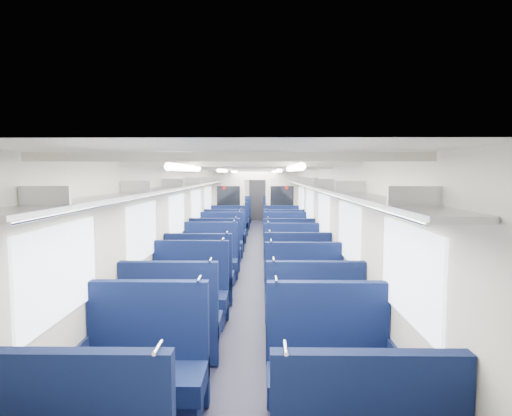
% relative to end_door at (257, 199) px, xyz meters
% --- Properties ---
extents(floor, '(2.80, 18.00, 0.01)m').
position_rel_end_door_xyz_m(floor, '(0.00, -8.94, -1.00)').
color(floor, black).
rests_on(floor, ground).
extents(ceiling, '(2.80, 18.00, 0.01)m').
position_rel_end_door_xyz_m(ceiling, '(0.00, -8.94, 1.35)').
color(ceiling, silver).
rests_on(ceiling, wall_left).
extents(wall_left, '(0.02, 18.00, 2.35)m').
position_rel_end_door_xyz_m(wall_left, '(-1.40, -8.94, 0.18)').
color(wall_left, beige).
rests_on(wall_left, floor).
extents(dado_left, '(0.03, 17.90, 0.70)m').
position_rel_end_door_xyz_m(dado_left, '(-1.39, -8.94, -0.65)').
color(dado_left, '#111939').
rests_on(dado_left, floor).
extents(wall_right, '(0.02, 18.00, 2.35)m').
position_rel_end_door_xyz_m(wall_right, '(1.40, -8.94, 0.18)').
color(wall_right, beige).
rests_on(wall_right, floor).
extents(dado_right, '(0.03, 17.90, 0.70)m').
position_rel_end_door_xyz_m(dado_right, '(1.39, -8.94, -0.65)').
color(dado_right, '#111939').
rests_on(dado_right, floor).
extents(wall_far, '(2.80, 0.02, 2.35)m').
position_rel_end_door_xyz_m(wall_far, '(0.00, 0.06, 0.18)').
color(wall_far, beige).
rests_on(wall_far, floor).
extents(luggage_rack_left, '(0.36, 17.40, 0.18)m').
position_rel_end_door_xyz_m(luggage_rack_left, '(-1.21, -8.94, 0.97)').
color(luggage_rack_left, '#B2B5BA').
rests_on(luggage_rack_left, wall_left).
extents(luggage_rack_right, '(0.36, 17.40, 0.18)m').
position_rel_end_door_xyz_m(luggage_rack_right, '(1.21, -8.94, 0.97)').
color(luggage_rack_right, '#B2B5BA').
rests_on(luggage_rack_right, wall_right).
extents(windows, '(2.78, 15.60, 0.75)m').
position_rel_end_door_xyz_m(windows, '(0.00, -9.40, 0.42)').
color(windows, white).
rests_on(windows, wall_left).
extents(ceiling_fittings, '(2.70, 16.06, 0.11)m').
position_rel_end_door_xyz_m(ceiling_fittings, '(0.00, -9.20, 1.29)').
color(ceiling_fittings, beige).
rests_on(ceiling_fittings, ceiling).
extents(end_door, '(0.75, 0.06, 2.00)m').
position_rel_end_door_xyz_m(end_door, '(0.00, 0.00, 0.00)').
color(end_door, black).
rests_on(end_door, floor).
extents(bulkhead, '(2.80, 0.10, 2.35)m').
position_rel_end_door_xyz_m(bulkhead, '(-0.00, -6.00, 0.23)').
color(bulkhead, beige).
rests_on(bulkhead, floor).
extents(seat_2, '(1.12, 0.62, 1.25)m').
position_rel_end_door_xyz_m(seat_2, '(-0.83, -16.07, -0.62)').
color(seat_2, '#0E1A44').
rests_on(seat_2, floor).
extents(seat_3, '(1.12, 0.62, 1.25)m').
position_rel_end_door_xyz_m(seat_3, '(0.83, -16.08, -0.62)').
color(seat_3, '#0E1A44').
rests_on(seat_3, floor).
extents(seat_4, '(1.12, 0.62, 1.25)m').
position_rel_end_door_xyz_m(seat_4, '(-0.83, -14.91, -0.62)').
color(seat_4, '#0E1A44').
rests_on(seat_4, floor).
extents(seat_5, '(1.12, 0.62, 1.25)m').
position_rel_end_door_xyz_m(seat_5, '(0.83, -14.87, -0.62)').
color(seat_5, '#0E1A44').
rests_on(seat_5, floor).
extents(seat_6, '(1.12, 0.62, 1.25)m').
position_rel_end_door_xyz_m(seat_6, '(-0.83, -13.73, -0.62)').
color(seat_6, '#0E1A44').
rests_on(seat_6, floor).
extents(seat_7, '(1.12, 0.62, 1.25)m').
position_rel_end_door_xyz_m(seat_7, '(0.83, -13.87, -0.62)').
color(seat_7, '#0E1A44').
rests_on(seat_7, floor).
extents(seat_8, '(1.12, 0.62, 1.25)m').
position_rel_end_door_xyz_m(seat_8, '(-0.83, -12.71, -0.62)').
color(seat_8, '#0E1A44').
rests_on(seat_8, floor).
extents(seat_9, '(1.12, 0.62, 1.25)m').
position_rel_end_door_xyz_m(seat_9, '(0.83, -12.56, -0.62)').
color(seat_9, '#0E1A44').
rests_on(seat_9, floor).
extents(seat_10, '(1.12, 0.62, 1.25)m').
position_rel_end_door_xyz_m(seat_10, '(-0.83, -11.35, -0.62)').
color(seat_10, '#0E1A44').
rests_on(seat_10, floor).
extents(seat_11, '(1.12, 0.62, 1.25)m').
position_rel_end_door_xyz_m(seat_11, '(0.83, -11.52, -0.62)').
color(seat_11, '#0E1A44').
rests_on(seat_11, floor).
extents(seat_12, '(1.12, 0.62, 1.25)m').
position_rel_end_door_xyz_m(seat_12, '(-0.83, -10.32, -0.62)').
color(seat_12, '#0E1A44').
rests_on(seat_12, floor).
extents(seat_13, '(1.12, 0.62, 1.25)m').
position_rel_end_door_xyz_m(seat_13, '(0.83, -10.32, -0.62)').
color(seat_13, '#0E1A44').
rests_on(seat_13, floor).
extents(seat_14, '(1.12, 0.62, 1.25)m').
position_rel_end_door_xyz_m(seat_14, '(-0.83, -9.11, -0.62)').
color(seat_14, '#0E1A44').
rests_on(seat_14, floor).
extents(seat_15, '(1.12, 0.62, 1.25)m').
position_rel_end_door_xyz_m(seat_15, '(0.83, -9.07, -0.62)').
color(seat_15, '#0E1A44').
rests_on(seat_15, floor).
extents(seat_16, '(1.12, 0.62, 1.25)m').
position_rel_end_door_xyz_m(seat_16, '(-0.83, -7.95, -0.62)').
color(seat_16, '#0E1A44').
rests_on(seat_16, floor).
extents(seat_17, '(1.12, 0.62, 1.25)m').
position_rel_end_door_xyz_m(seat_17, '(0.83, -8.04, -0.62)').
color(seat_17, '#0E1A44').
rests_on(seat_17, floor).
extents(seat_18, '(1.12, 0.62, 1.25)m').
position_rel_end_door_xyz_m(seat_18, '(-0.83, -6.88, -0.62)').
color(seat_18, '#0E1A44').
rests_on(seat_18, floor).
extents(seat_19, '(1.12, 0.62, 1.25)m').
position_rel_end_door_xyz_m(seat_19, '(0.83, -6.87, -0.62)').
color(seat_19, '#0E1A44').
rests_on(seat_19, floor).
extents(seat_20, '(1.12, 0.62, 1.25)m').
position_rel_end_door_xyz_m(seat_20, '(-0.83, -4.91, -0.62)').
color(seat_20, '#0E1A44').
rests_on(seat_20, floor).
extents(seat_21, '(1.12, 0.62, 1.25)m').
position_rel_end_door_xyz_m(seat_21, '(0.83, -4.78, -0.62)').
color(seat_21, '#0E1A44').
rests_on(seat_21, floor).
extents(seat_22, '(1.12, 0.62, 1.25)m').
position_rel_end_door_xyz_m(seat_22, '(-0.83, -3.60, -0.62)').
color(seat_22, '#0E1A44').
rests_on(seat_22, floor).
extents(seat_23, '(1.12, 0.62, 1.25)m').
position_rel_end_door_xyz_m(seat_23, '(0.83, -3.71, -0.62)').
color(seat_23, '#0E1A44').
rests_on(seat_23, floor).
extents(seat_24, '(1.12, 0.62, 1.25)m').
position_rel_end_door_xyz_m(seat_24, '(-0.83, -2.64, -0.62)').
color(seat_24, '#0E1A44').
rests_on(seat_24, floor).
extents(seat_25, '(1.12, 0.62, 1.25)m').
position_rel_end_door_xyz_m(seat_25, '(0.83, -2.62, -0.62)').
color(seat_25, '#0E1A44').
rests_on(seat_25, floor).
extents(seat_26, '(1.12, 0.62, 1.25)m').
position_rel_end_door_xyz_m(seat_26, '(-0.83, -1.42, -0.62)').
color(seat_26, '#0E1A44').
rests_on(seat_26, floor).
extents(seat_27, '(1.12, 0.62, 1.25)m').
position_rel_end_door_xyz_m(seat_27, '(0.83, -1.36, -0.62)').
color(seat_27, '#0E1A44').
rests_on(seat_27, floor).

